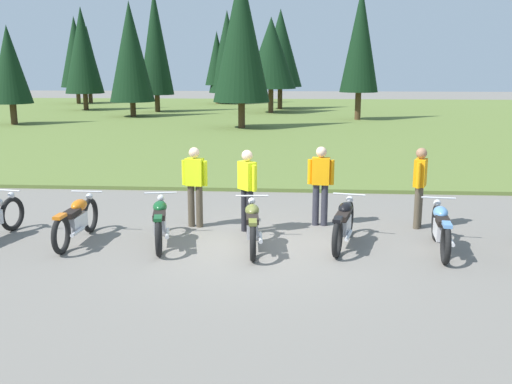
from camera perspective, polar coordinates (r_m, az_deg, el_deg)
ground_plane at (r=10.82m, az=-0.23°, el=-5.34°), size 140.00×140.00×0.00m
grass_moorland at (r=37.17m, az=2.87°, el=7.27°), size 80.00×44.00×0.10m
forest_treeline at (r=43.09m, az=-6.68°, el=13.78°), size 25.48×23.62×8.60m
motorcycle_orange at (r=11.45m, az=-17.29°, el=-2.64°), size 0.62×2.10×0.88m
motorcycle_british_green at (r=10.96m, az=-9.44°, el=-2.90°), size 0.70×2.08×0.88m
motorcycle_olive at (r=10.56m, az=-0.36°, el=-3.31°), size 0.62×2.10×0.88m
motorcycle_black at (r=10.83m, az=8.67°, el=-3.05°), size 0.73×2.07×0.88m
motorcycle_sky_blue at (r=10.92m, az=17.79°, el=-3.38°), size 0.62×2.10×0.88m
rider_checking_bike at (r=12.27m, az=15.86°, el=0.88°), size 0.33×0.52×1.67m
rider_in_hivis_vest at (r=12.06m, az=6.40°, el=1.07°), size 0.55×0.26×1.67m
rider_with_back_turned at (r=11.49m, az=-0.88°, el=0.60°), size 0.40×0.44×1.67m
rider_near_row_end at (r=11.95m, az=-6.07°, el=0.98°), size 0.54×0.28×1.67m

